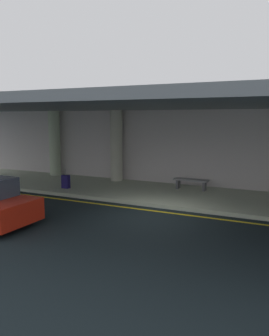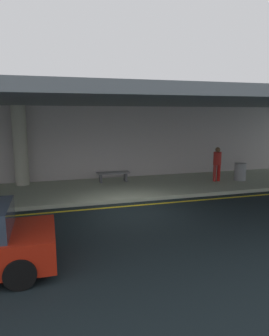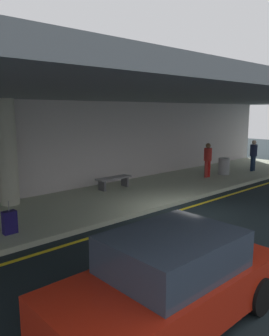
{
  "view_description": "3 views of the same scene",
  "coord_description": "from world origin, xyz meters",
  "px_view_note": "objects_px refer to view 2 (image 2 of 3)",
  "views": [
    {
      "loc": [
        4.48,
        -10.77,
        3.4
      ],
      "look_at": [
        -1.48,
        1.68,
        1.37
      ],
      "focal_mm": 36.42,
      "sensor_mm": 36.0,
      "label": 1
    },
    {
      "loc": [
        -2.77,
        -10.13,
        3.4
      ],
      "look_at": [
        0.63,
        1.84,
        1.21
      ],
      "focal_mm": 32.68,
      "sensor_mm": 36.0,
      "label": 2
    },
    {
      "loc": [
        -8.48,
        -6.61,
        3.4
      ],
      "look_at": [
        -0.25,
        2.39,
        1.3
      ],
      "focal_mm": 35.83,
      "sensor_mm": 36.0,
      "label": 3
    }
  ],
  "objects_px": {
    "traveler_with_luggage": "(217,162)",
    "bench_metal": "(113,175)",
    "support_column_left_mid": "(20,146)",
    "trash_bin_steel": "(240,172)"
  },
  "relations": [
    {
      "from": "traveler_with_luggage",
      "to": "bench_metal",
      "type": "relative_size",
      "value": 1.05
    },
    {
      "from": "support_column_left_mid",
      "to": "trash_bin_steel",
      "type": "bearing_deg",
      "value": -10.69
    },
    {
      "from": "bench_metal",
      "to": "trash_bin_steel",
      "type": "xyz_separation_m",
      "value": [
        6.16,
        -1.37,
        0.07
      ]
    },
    {
      "from": "support_column_left_mid",
      "to": "traveler_with_luggage",
      "type": "bearing_deg",
      "value": -11.2
    },
    {
      "from": "traveler_with_luggage",
      "to": "bench_metal",
      "type": "height_order",
      "value": "traveler_with_luggage"
    },
    {
      "from": "support_column_left_mid",
      "to": "bench_metal",
      "type": "relative_size",
      "value": 2.28
    },
    {
      "from": "support_column_left_mid",
      "to": "traveler_with_luggage",
      "type": "xyz_separation_m",
      "value": [
        9.14,
        -1.81,
        -0.86
      ]
    },
    {
      "from": "support_column_left_mid",
      "to": "trash_bin_steel",
      "type": "relative_size",
      "value": 4.29
    },
    {
      "from": "support_column_left_mid",
      "to": "trash_bin_steel",
      "type": "distance_m",
      "value": 10.64
    },
    {
      "from": "support_column_left_mid",
      "to": "bench_metal",
      "type": "xyz_separation_m",
      "value": [
        4.21,
        -0.58,
        -1.47
      ]
    }
  ]
}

